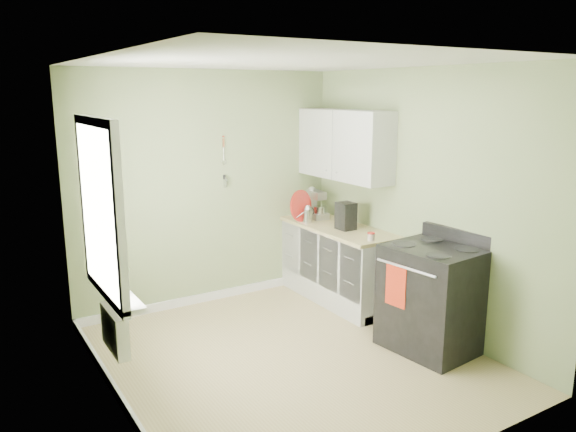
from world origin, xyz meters
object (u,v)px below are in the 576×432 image
stove (432,298)px  kettle (307,214)px  stand_mixer (316,205)px  coffee_maker (346,217)px

stove → kettle: stove is taller
stove → stand_mixer: bearing=88.8°
kettle → coffee_maker: bearing=-70.5°
stove → stand_mixer: (0.04, 2.03, 0.55)m
kettle → stove: bearing=-84.2°
stove → stand_mixer: stand_mixer is taller
stove → stand_mixer: 2.10m
kettle → coffee_maker: 0.55m
kettle → stand_mixer: bearing=32.0°
stand_mixer → kettle: (-0.23, -0.15, -0.06)m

